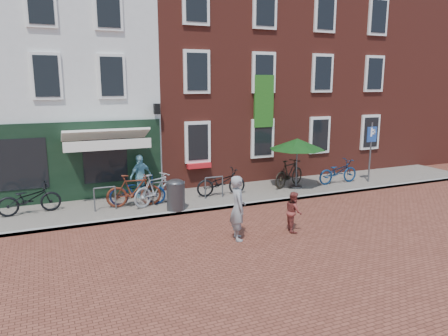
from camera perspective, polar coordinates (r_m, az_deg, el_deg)
name	(u,v)px	position (r m, az deg, el deg)	size (l,w,h in m)	color
ground	(214,210)	(14.74, -1.41, -5.79)	(80.00, 80.00, 0.00)	brown
sidewalk	(223,196)	(16.42, -0.14, -3.78)	(24.00, 3.00, 0.10)	slate
building_stucco	(45,80)	(20.06, -23.12, 10.94)	(8.00, 8.00, 9.00)	silver
building_brick_mid	(198,70)	(21.34, -3.61, 13.14)	(6.00, 8.00, 10.00)	maroon
building_brick_right	(300,71)	(24.05, 10.31, 12.79)	(6.00, 8.00, 10.00)	maroon
filler_right	(390,81)	(28.15, 21.57, 10.95)	(7.00, 8.00, 9.00)	maroon
litter_bin	(176,193)	(14.41, -6.57, -3.39)	(0.62, 0.62, 1.15)	#3C3C3E
parking_sign	(371,143)	(19.26, 19.33, 3.17)	(0.50, 0.08, 2.61)	#4C4C4F
parasol	(297,142)	(17.36, 9.92, 3.50)	(2.30, 2.30, 2.16)	#4C4C4F
woman	(238,208)	(11.85, 1.89, -5.43)	(0.68, 0.44, 1.85)	gray
boy	(294,211)	(12.77, 9.43, -5.84)	(0.59, 0.46, 1.21)	brown
cafe_person	(141,176)	(16.14, -11.26, -1.08)	(0.97, 0.40, 1.65)	#79BACD
bicycle_0	(29,199)	(15.33, -24.90, -3.79)	(0.69, 1.97, 1.03)	black
bicycle_1	(134,190)	(15.07, -12.14, -3.00)	(0.54, 1.91, 1.15)	#5B2315
bicycle_2	(138,191)	(15.24, -11.65, -3.03)	(0.69, 1.97, 1.03)	#091F4E
bicycle_3	(156,189)	(15.12, -9.20, -2.84)	(0.54, 1.91, 1.15)	gray
bicycle_4	(221,182)	(16.20, -0.39, -1.93)	(0.69, 1.97, 1.03)	black
bicycle_5	(289,173)	(17.73, 8.83, -0.70)	(0.54, 1.91, 1.15)	black
bicycle_6	(338,172)	(18.77, 15.21, -0.47)	(0.69, 1.97, 1.03)	navy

